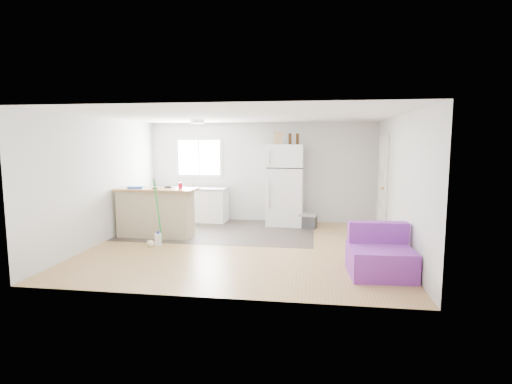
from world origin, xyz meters
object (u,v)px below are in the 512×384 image
blue_tray (136,187)px  cleaner_jug (158,239)px  purple_seat (380,257)px  cooler (307,220)px  mop (153,234)px  bottle_left (290,139)px  peninsula (156,212)px  refrigerator (286,185)px  kitchen_cabinets (191,204)px  cardboard_box (278,138)px  red_cup (180,186)px  bottle_right (297,139)px

blue_tray → cleaner_jug: bearing=-42.9°
purple_seat → cooler: bearing=106.1°
cooler → mop: (-2.82, -2.06, 0.06)m
bottle_left → blue_tray: bearing=-153.5°
peninsula → refrigerator: (2.55, 1.56, 0.43)m
kitchen_cabinets → cleaner_jug: size_ratio=6.92×
peninsula → blue_tray: blue_tray is taller
refrigerator → cardboard_box: cardboard_box is taller
cooler → blue_tray: blue_tray is taller
peninsula → blue_tray: (-0.39, -0.05, 0.51)m
peninsula → cardboard_box: (2.38, 1.48, 1.52)m
purple_seat → red_cup: size_ratio=7.83×
cardboard_box → purple_seat: bearing=-61.4°
peninsula → bottle_left: bottle_left is taller
cleaner_jug → cardboard_box: size_ratio=0.91×
kitchen_cabinets → purple_seat: bearing=-37.5°
refrigerator → red_cup: 2.55m
blue_tray → cooler: bearing=20.8°
refrigerator → cleaner_jug: bearing=-131.5°
red_cup → blue_tray: bearing=-176.3°
mop → cardboard_box: size_ratio=4.28×
purple_seat → mop: mop is taller
red_cup → purple_seat: bearing=-26.6°
kitchen_cabinets → blue_tray: bearing=-105.2°
cleaner_jug → mop: size_ratio=0.21×
mop → blue_tray: size_ratio=4.28×
blue_tray → bottle_left: 3.53m
purple_seat → red_cup: (-3.64, 1.82, 0.79)m
peninsula → cooler: size_ratio=3.44×
kitchen_cabinets → peninsula: size_ratio=1.15×
blue_tray → cardboard_box: size_ratio=1.00×
bottle_left → peninsula: bearing=-151.0°
cooler → bottle_left: bearing=165.9°
blue_tray → bottle_left: size_ratio=1.20×
kitchen_cabinets → peninsula: 1.69m
refrigerator → cardboard_box: bearing=-150.6°
red_cup → cooler: bearing=26.3°
red_cup → bottle_right: (2.28, 1.56, 0.95)m
mop → bottle_left: bearing=42.0°
peninsula → bottle_left: 3.38m
mop → bottle_left: 3.74m
kitchen_cabinets → bottle_right: size_ratio=7.56×
peninsula → cardboard_box: 3.19m
cardboard_box → bottle_right: size_ratio=1.20×
bottle_left → bottle_right: (0.17, 0.11, 0.00)m
purple_seat → red_cup: 4.15m
peninsula → bottle_right: 3.55m
red_cup → bottle_right: bearing=34.3°
refrigerator → purple_seat: 3.80m
cleaner_jug → cardboard_box: bearing=21.6°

